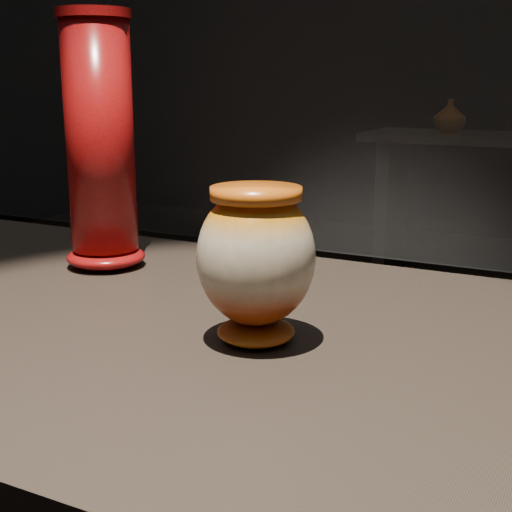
{
  "coord_description": "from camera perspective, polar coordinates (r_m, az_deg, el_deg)",
  "views": [
    {
      "loc": [
        0.52,
        -0.76,
        1.21
      ],
      "look_at": [
        0.15,
        -0.03,
        1.01
      ],
      "focal_mm": 50.0,
      "sensor_mm": 36.0,
      "label": 1
    }
  ],
  "objects": [
    {
      "name": "display_plinth",
      "position": [
        1.09,
        -6.62,
        -18.41
      ],
      "size": [
        2.0,
        0.8,
        0.9
      ],
      "color": "black",
      "rests_on": "ground"
    },
    {
      "name": "main_vase",
      "position": [
        0.84,
        0.0,
        -0.23
      ],
      "size": [
        0.16,
        0.16,
        0.19
      ],
      "rotation": [
        0.0,
        0.0,
        0.18
      ],
      "color": "maroon",
      "rests_on": "display_plinth"
    },
    {
      "name": "tall_vase",
      "position": [
        1.21,
        -12.35,
        8.52
      ],
      "size": [
        0.15,
        0.15,
        0.42
      ],
      "rotation": [
        0.0,
        0.0,
        0.16
      ],
      "color": "#A3110A",
      "rests_on": "display_plinth"
    },
    {
      "name": "back_vase_left",
      "position": [
        4.44,
        15.24,
        10.73
      ],
      "size": [
        0.22,
        0.22,
        0.2
      ],
      "primitive_type": "imported",
      "rotation": [
        0.0,
        0.0,
        2.97
      ],
      "color": "brown",
      "rests_on": "back_shelf"
    }
  ]
}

